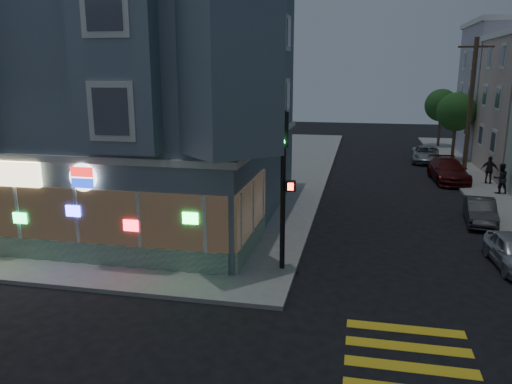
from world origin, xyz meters
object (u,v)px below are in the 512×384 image
(parked_car_c, at_px, (449,171))
(traffic_signal, at_px, (283,165))
(pedestrian_a, at_px, (501,178))
(street_tree_near, at_px, (456,112))
(parked_car_d, at_px, (426,154))
(parked_car_b, at_px, (480,211))
(pedestrian_b, at_px, (490,170))
(street_tree_far, at_px, (441,105))
(utility_pole, at_px, (470,106))

(parked_car_c, height_order, traffic_signal, traffic_signal)
(pedestrian_a, xyz_separation_m, parked_car_c, (-2.30, 3.36, -0.30))
(street_tree_near, height_order, parked_car_d, street_tree_near)
(parked_car_b, xyz_separation_m, traffic_signal, (-8.19, -7.87, 3.34))
(street_tree_near, xyz_separation_m, pedestrian_b, (0.80, -8.58, -2.93))
(parked_car_d, bearing_deg, parked_car_c, -80.86)
(street_tree_near, relative_size, street_tree_far, 1.00)
(street_tree_far, xyz_separation_m, parked_car_c, (-1.50, -15.89, -3.22))
(street_tree_far, height_order, parked_car_c, street_tree_far)
(utility_pole, bearing_deg, street_tree_near, 88.09)
(pedestrian_b, bearing_deg, pedestrian_a, 108.52)
(street_tree_near, relative_size, traffic_signal, 0.95)
(street_tree_near, height_order, parked_car_c, street_tree_near)
(street_tree_far, relative_size, parked_car_d, 1.17)
(utility_pole, bearing_deg, parked_car_c, -124.50)
(pedestrian_b, bearing_deg, street_tree_far, -68.72)
(pedestrian_b, xyz_separation_m, traffic_signal, (-10.49, -16.56, 2.92))
(parked_car_c, distance_m, traffic_signal, 19.36)
(street_tree_far, relative_size, traffic_signal, 0.95)
(street_tree_far, bearing_deg, traffic_signal, -106.30)
(street_tree_near, xyz_separation_m, traffic_signal, (-9.69, -25.14, -0.00))
(parked_car_c, distance_m, parked_car_d, 7.29)
(pedestrian_b, xyz_separation_m, parked_car_c, (-2.30, 0.69, -0.29))
(parked_car_b, distance_m, traffic_signal, 11.84)
(parked_car_c, bearing_deg, utility_pole, 51.42)
(traffic_signal, bearing_deg, pedestrian_a, 38.43)
(pedestrian_b, bearing_deg, parked_car_d, -51.51)
(street_tree_far, height_order, parked_car_d, street_tree_far)
(utility_pole, xyz_separation_m, street_tree_far, (0.20, 14.00, -0.86))
(utility_pole, height_order, parked_car_d, utility_pole)
(traffic_signal, bearing_deg, utility_pole, 49.12)
(parked_car_b, bearing_deg, parked_car_c, 95.61)
(street_tree_near, relative_size, pedestrian_a, 3.05)
(street_tree_far, relative_size, pedestrian_b, 3.09)
(parked_car_b, bearing_deg, pedestrian_b, 80.80)
(street_tree_near, xyz_separation_m, street_tree_far, (0.00, 8.00, 0.00))
(parked_car_b, height_order, traffic_signal, traffic_signal)
(pedestrian_b, xyz_separation_m, parked_car_d, (-2.89, 7.95, -0.38))
(pedestrian_b, bearing_deg, parked_car_c, 1.91)
(street_tree_near, distance_m, pedestrian_a, 11.65)
(utility_pole, height_order, street_tree_far, utility_pole)
(parked_car_d, bearing_deg, parked_car_b, -83.47)
(parked_car_b, bearing_deg, street_tree_near, 90.65)
(street_tree_near, distance_m, parked_car_b, 17.66)
(utility_pole, xyz_separation_m, parked_car_b, (-1.30, -11.27, -4.21))
(street_tree_far, distance_m, parked_car_b, 25.54)
(street_tree_near, height_order, pedestrian_b, street_tree_near)
(pedestrian_b, bearing_deg, traffic_signal, 76.18)
(pedestrian_b, relative_size, parked_car_c, 0.35)
(pedestrian_a, xyz_separation_m, traffic_signal, (-10.49, -13.89, 2.91))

